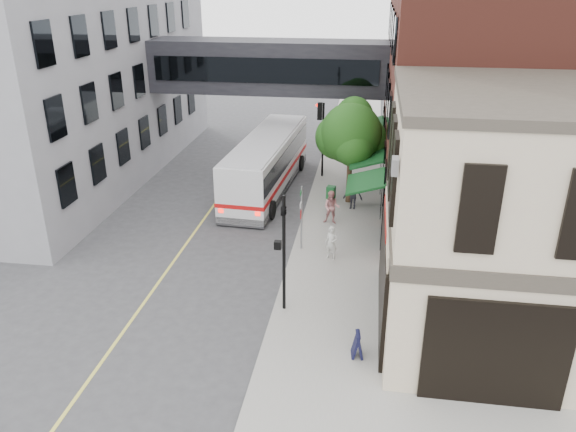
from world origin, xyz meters
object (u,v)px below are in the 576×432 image
(sandwich_board, at_px, (357,345))
(pedestrian_b, at_px, (332,207))
(pedestrian_a, at_px, (331,243))
(pedestrian_c, at_px, (353,194))
(bus, at_px, (267,161))
(newspaper_box, at_px, (331,194))

(sandwich_board, bearing_deg, pedestrian_b, 92.76)
(pedestrian_a, distance_m, pedestrian_c, 5.85)
(bus, bearing_deg, pedestrian_c, -26.88)
(pedestrian_c, bearing_deg, bus, 160.70)
(bus, xyz_separation_m, sandwich_board, (5.74, -15.05, -1.12))
(bus, relative_size, pedestrian_c, 7.24)
(pedestrian_a, distance_m, sandwich_board, 6.83)
(pedestrian_b, distance_m, newspaper_box, 2.92)
(bus, xyz_separation_m, pedestrian_a, (4.37, -8.37, -0.81))
(pedestrian_a, bearing_deg, bus, 135.79)
(bus, distance_m, pedestrian_b, 6.20)
(pedestrian_c, relative_size, sandwich_board, 1.79)
(pedestrian_b, xyz_separation_m, newspaper_box, (-0.25, 2.88, -0.40))
(pedestrian_c, height_order, sandwich_board, pedestrian_c)
(pedestrian_b, distance_m, pedestrian_c, 2.27)
(pedestrian_c, distance_m, sandwich_board, 12.52)
(bus, xyz_separation_m, newspaper_box, (3.83, -1.74, -1.12))
(pedestrian_b, bearing_deg, sandwich_board, -75.26)
(bus, relative_size, pedestrian_a, 7.67)
(pedestrian_c, bearing_deg, newspaper_box, 153.57)
(bus, distance_m, pedestrian_c, 5.71)
(pedestrian_b, height_order, newspaper_box, pedestrian_b)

